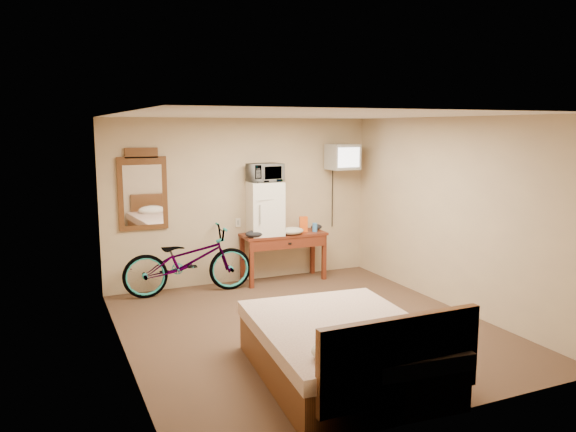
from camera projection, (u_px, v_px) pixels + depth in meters
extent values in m
plane|color=#4E3B27|center=(308.00, 328.00, 6.69)|extent=(4.60, 4.60, 0.00)
plane|color=silver|center=(309.00, 115.00, 6.29)|extent=(4.60, 4.60, 0.00)
cube|color=tan|center=(242.00, 201.00, 8.57)|extent=(4.20, 0.04, 2.50)
cube|color=tan|center=(436.00, 271.00, 4.42)|extent=(4.20, 0.04, 2.50)
cube|color=tan|center=(121.00, 239.00, 5.65)|extent=(0.04, 4.60, 2.50)
cube|color=tan|center=(453.00, 213.00, 7.33)|extent=(0.04, 4.60, 2.50)
cube|color=silver|center=(238.00, 223.00, 8.58)|extent=(0.08, 0.01, 0.13)
cube|color=maroon|center=(283.00, 234.00, 8.64)|extent=(1.32, 0.53, 0.04)
cube|color=maroon|center=(251.00, 265.00, 8.28)|extent=(0.06, 0.06, 0.71)
cube|color=maroon|center=(324.00, 257.00, 8.76)|extent=(0.06, 0.06, 0.71)
cube|color=maroon|center=(242.00, 259.00, 8.64)|extent=(0.06, 0.06, 0.71)
cube|color=maroon|center=(312.00, 252.00, 9.13)|extent=(0.06, 0.06, 0.71)
cube|color=maroon|center=(289.00, 243.00, 8.46)|extent=(1.19, 0.07, 0.16)
cube|color=black|center=(290.00, 244.00, 8.44)|extent=(0.05, 0.02, 0.03)
cube|color=white|center=(265.00, 208.00, 8.46)|extent=(0.54, 0.52, 0.81)
cube|color=#9C9C97|center=(271.00, 200.00, 8.22)|extent=(0.49, 0.01, 0.00)
cylinder|color=#9C9C97|center=(260.00, 214.00, 8.18)|extent=(0.02, 0.02, 0.29)
imported|color=white|center=(265.00, 173.00, 8.37)|extent=(0.53, 0.39, 0.27)
cube|color=#F35915|center=(303.00, 224.00, 8.73)|extent=(0.13, 0.09, 0.24)
cylinder|color=#408BDA|center=(315.00, 227.00, 8.75)|extent=(0.08, 0.08, 0.13)
ellipsoid|color=beige|center=(292.00, 231.00, 8.52)|extent=(0.37, 0.28, 0.11)
ellipsoid|color=black|center=(255.00, 234.00, 8.29)|extent=(0.28, 0.21, 0.11)
ellipsoid|color=black|center=(317.00, 227.00, 8.93)|extent=(0.18, 0.15, 0.08)
cube|color=black|center=(335.00, 162.00, 9.10)|extent=(0.14, 0.02, 0.14)
cylinder|color=black|center=(336.00, 162.00, 9.06)|extent=(0.05, 0.30, 0.05)
cube|color=#9C9C97|center=(343.00, 157.00, 8.85)|extent=(0.47, 0.39, 0.40)
cube|color=white|center=(349.00, 157.00, 8.67)|extent=(0.38, 0.02, 0.30)
cube|color=black|center=(337.00, 156.00, 9.02)|extent=(0.29, 0.02, 0.25)
cube|color=brown|center=(143.00, 194.00, 7.92)|extent=(0.69, 0.04, 1.04)
cube|color=brown|center=(141.00, 153.00, 7.83)|extent=(0.46, 0.04, 0.15)
cube|color=white|center=(143.00, 195.00, 7.90)|extent=(0.54, 0.01, 0.85)
imported|color=black|center=(188.00, 261.00, 7.99)|extent=(1.87, 0.75, 0.97)
cube|color=brown|center=(341.00, 356.00, 5.37)|extent=(1.66, 2.11, 0.40)
cube|color=beige|center=(342.00, 331.00, 5.33)|extent=(1.70, 2.16, 0.14)
cube|color=brown|center=(401.00, 359.00, 4.45)|extent=(1.49, 0.08, 0.70)
ellipsoid|color=white|center=(344.00, 348.00, 4.59)|extent=(0.57, 0.35, 0.20)
ellipsoid|color=white|center=(414.00, 335.00, 4.87)|extent=(0.57, 0.35, 0.20)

